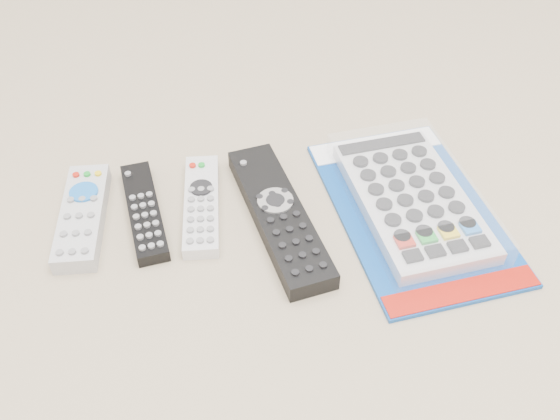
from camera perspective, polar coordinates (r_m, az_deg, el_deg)
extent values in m
plane|color=tan|center=(0.80, -2.28, -0.58)|extent=(5.00, 5.00, 0.00)
cube|color=#A5A5A7|center=(0.82, -17.59, -0.52)|extent=(0.06, 0.17, 0.02)
cylinder|color=blue|center=(0.83, -17.51, 1.59)|extent=(0.04, 0.04, 0.00)
cube|color=black|center=(0.81, -12.32, -0.08)|extent=(0.06, 0.18, 0.02)
cube|color=silver|center=(0.81, -7.18, 0.52)|extent=(0.06, 0.18, 0.02)
cylinder|color=black|center=(0.81, -7.22, 2.05)|extent=(0.03, 0.03, 0.00)
cube|color=black|center=(0.78, -0.13, -0.45)|extent=(0.10, 0.26, 0.02)
cylinder|color=#B8B8BC|center=(0.78, -0.43, 0.87)|extent=(0.05, 0.05, 0.00)
cube|color=#0D408F|center=(0.82, 11.97, 0.01)|extent=(0.22, 0.33, 0.01)
cube|color=white|center=(0.90, 8.70, 5.83)|extent=(0.19, 0.06, 0.00)
cube|color=#9F140B|center=(0.74, 16.27, -7.10)|extent=(0.19, 0.05, 0.00)
cube|color=silver|center=(0.81, 11.96, 0.84)|extent=(0.15, 0.25, 0.02)
cube|color=white|center=(0.81, 12.05, 1.28)|extent=(0.17, 0.27, 0.04)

